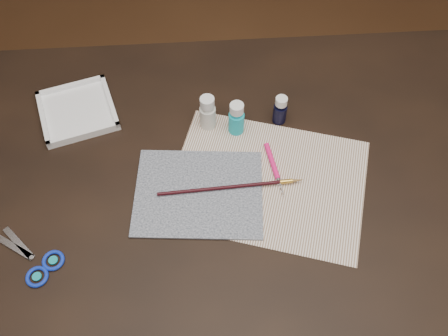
{
  "coord_description": "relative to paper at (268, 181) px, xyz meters",
  "views": [
    {
      "loc": [
        -0.04,
        -0.59,
        1.67
      ],
      "look_at": [
        0.0,
        0.0,
        0.8
      ],
      "focal_mm": 40.0,
      "sensor_mm": 36.0,
      "label": 1
    }
  ],
  "objects": [
    {
      "name": "palette_tray",
      "position": [
        -0.43,
        0.23,
        0.01
      ],
      "size": [
        0.21,
        0.21,
        0.02
      ],
      "primitive_type": "cube",
      "rotation": [
        0.0,
        0.0,
        0.29
      ],
      "color": "white",
      "rests_on": "table"
    },
    {
      "name": "paint_bottle_cyan",
      "position": [
        -0.06,
        0.15,
        0.04
      ],
      "size": [
        0.05,
        0.05,
        0.09
      ],
      "primitive_type": "cylinder",
      "rotation": [
        0.0,
        0.0,
        -0.31
      ],
      "color": "#16B6C8",
      "rests_on": "table"
    },
    {
      "name": "table",
      "position": [
        -0.1,
        0.01,
        -0.38
      ],
      "size": [
        1.3,
        0.9,
        0.75
      ],
      "primitive_type": "cube",
      "color": "black",
      "rests_on": "ground"
    },
    {
      "name": "canvas",
      "position": [
        -0.15,
        -0.02,
        0.0
      ],
      "size": [
        0.29,
        0.24,
        0.0
      ],
      "primitive_type": "cube",
      "rotation": [
        0.0,
        0.0,
        -0.09
      ],
      "color": "black",
      "rests_on": "paper"
    },
    {
      "name": "ground",
      "position": [
        -0.1,
        0.01,
        -0.76
      ],
      "size": [
        3.5,
        3.5,
        0.02
      ],
      "primitive_type": "cube",
      "color": "#422614",
      "rests_on": "ground"
    },
    {
      "name": "paint_bottle_navy",
      "position": [
        0.05,
        0.17,
        0.04
      ],
      "size": [
        0.04,
        0.04,
        0.08
      ],
      "primitive_type": "cylinder",
      "rotation": [
        0.0,
        0.0,
        0.38
      ],
      "color": "black",
      "rests_on": "table"
    },
    {
      "name": "craft_knife",
      "position": [
        0.02,
        0.03,
        0.01
      ],
      "size": [
        0.03,
        0.14,
        0.01
      ],
      "primitive_type": null,
      "rotation": [
        0.0,
        0.0,
        -1.42
      ],
      "color": "#F91972",
      "rests_on": "paper"
    },
    {
      "name": "paper",
      "position": [
        0.0,
        0.0,
        0.0
      ],
      "size": [
        0.49,
        0.43,
        0.0
      ],
      "primitive_type": "cube",
      "rotation": [
        0.0,
        0.0,
        -0.31
      ],
      "color": "white",
      "rests_on": "table"
    },
    {
      "name": "paint_bottle_white",
      "position": [
        -0.12,
        0.17,
        0.05
      ],
      "size": [
        0.04,
        0.04,
        0.09
      ],
      "primitive_type": "cylinder",
      "rotation": [
        0.0,
        0.0,
        -0.01
      ],
      "color": "silver",
      "rests_on": "table"
    },
    {
      "name": "paintbrush",
      "position": [
        -0.08,
        -0.02,
        0.01
      ],
      "size": [
        0.32,
        0.03,
        0.01
      ],
      "primitive_type": null,
      "rotation": [
        0.0,
        0.0,
        0.05
      ],
      "color": "black",
      "rests_on": "canvas"
    },
    {
      "name": "scissors",
      "position": [
        -0.51,
        -0.14,
        0.0
      ],
      "size": [
        0.19,
        0.17,
        0.01
      ],
      "primitive_type": null,
      "rotation": [
        0.0,
        0.0,
        2.56
      ],
      "color": "silver",
      "rests_on": "table"
    }
  ]
}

